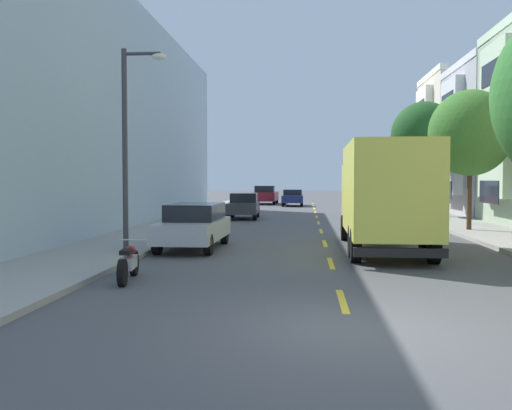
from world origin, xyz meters
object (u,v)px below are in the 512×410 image
at_px(delivery_box_truck, 384,192).
at_px(parked_suv_red, 388,201).
at_px(street_tree_second, 470,133).
at_px(parked_wagon_silver, 194,225).
at_px(parked_sedan_black, 402,209).
at_px(moving_navy_sedan, 293,197).
at_px(street_lamp, 130,133).
at_px(street_tree_third, 424,135).
at_px(parked_pickup_burgundy, 266,195).
at_px(parked_motorcycle, 129,263).
at_px(parked_hatchback_charcoal, 243,206).

xyz_separation_m(delivery_box_truck, parked_suv_red, (2.65, 18.05, -0.95)).
distance_m(street_tree_second, parked_wagon_silver, 13.22).
xyz_separation_m(parked_sedan_black, moving_navy_sedan, (-6.18, 19.71, 0.00)).
relative_size(street_lamp, moving_navy_sedan, 1.35).
relative_size(street_tree_third, parked_pickup_burgundy, 1.28).
xyz_separation_m(parked_sedan_black, parked_motorcycle, (-9.13, -18.23, -0.34)).
bearing_deg(moving_navy_sedan, parked_suv_red, -65.89).
height_order(parked_wagon_silver, moving_navy_sedan, parked_wagon_silver).
relative_size(street_lamp, parked_wagon_silver, 1.28).
distance_m(parked_suv_red, parked_motorcycle, 25.69).
xyz_separation_m(parked_hatchback_charcoal, moving_navy_sedan, (2.56, 16.71, -0.01)).
xyz_separation_m(moving_navy_sedan, parked_motorcycle, (-2.95, -37.94, -0.34)).
xyz_separation_m(street_lamp, parked_hatchback_charcoal, (1.58, 17.13, -2.94)).
xyz_separation_m(street_tree_third, parked_suv_red, (-1.95, 1.05, -3.98)).
relative_size(delivery_box_truck, moving_navy_sedan, 1.81).
bearing_deg(parked_pickup_burgundy, moving_navy_sedan, -53.09).
relative_size(parked_pickup_burgundy, parked_suv_red, 1.11).
distance_m(parked_wagon_silver, parked_pickup_burgundy, 35.10).
height_order(street_tree_second, parked_wagon_silver, street_tree_second).
height_order(parked_suv_red, parked_motorcycle, parked_suv_red).
height_order(street_tree_third, parked_wagon_silver, street_tree_third).
height_order(parked_sedan_black, parked_wagon_silver, parked_wagon_silver).
distance_m(street_lamp, moving_navy_sedan, 34.22).
xyz_separation_m(street_tree_second, delivery_box_truck, (-4.60, -7.07, -2.39)).
height_order(street_lamp, parked_hatchback_charcoal, street_lamp).
xyz_separation_m(street_tree_second, parked_suv_red, (-1.95, 10.98, -3.34)).
xyz_separation_m(parked_wagon_silver, parked_pickup_burgundy, (0.05, 35.10, 0.02)).
bearing_deg(parked_motorcycle, parked_sedan_black, 63.41).
bearing_deg(moving_navy_sedan, parked_motorcycle, -94.45).
relative_size(parked_sedan_black, parked_motorcycle, 2.20).
height_order(street_tree_third, parked_suv_red, street_tree_third).
height_order(parked_pickup_burgundy, parked_suv_red, parked_suv_red).
bearing_deg(street_tree_second, parked_wagon_silver, -148.21).
distance_m(parked_hatchback_charcoal, parked_suv_red, 9.23).
bearing_deg(moving_navy_sedan, parked_hatchback_charcoal, -98.70).
height_order(street_tree_second, parked_pickup_burgundy, street_tree_second).
height_order(parked_sedan_black, moving_navy_sedan, same).
bearing_deg(parked_hatchback_charcoal, parked_wagon_silver, -90.30).
xyz_separation_m(street_lamp, parked_suv_red, (10.38, 19.88, -2.71)).
bearing_deg(parked_motorcycle, moving_navy_sedan, 85.55).
height_order(street_tree_third, street_lamp, street_tree_third).
relative_size(parked_pickup_burgundy, moving_navy_sedan, 1.19).
relative_size(street_tree_second, street_lamp, 1.00).
height_order(parked_sedan_black, parked_suv_red, parked_suv_red).
distance_m(street_lamp, parked_suv_red, 22.59).
height_order(delivery_box_truck, parked_hatchback_charcoal, delivery_box_truck).
bearing_deg(parked_motorcycle, street_tree_third, 64.07).
bearing_deg(moving_navy_sedan, parked_pickup_burgundy, 126.91).
relative_size(parked_pickup_burgundy, parked_hatchback_charcoal, 1.32).
xyz_separation_m(street_tree_third, parked_motorcycle, (-11.15, -22.93, -4.55)).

